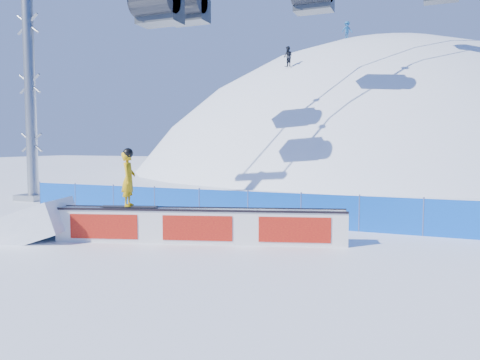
% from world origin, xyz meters
% --- Properties ---
extents(ground, '(160.00, 160.00, 0.00)m').
position_xyz_m(ground, '(0.00, 0.00, 0.00)').
color(ground, white).
rests_on(ground, ground).
extents(snow_hill, '(64.00, 64.00, 64.00)m').
position_xyz_m(snow_hill, '(0.00, 42.00, -18.00)').
color(snow_hill, silver).
rests_on(snow_hill, ground).
extents(safety_fence, '(22.05, 0.05, 1.30)m').
position_xyz_m(safety_fence, '(0.00, 4.50, 0.60)').
color(safety_fence, '#0747BA').
rests_on(safety_fence, ground).
extents(rail_box, '(8.48, 3.09, 1.04)m').
position_xyz_m(rail_box, '(-1.15, 0.89, 0.51)').
color(rail_box, silver).
rests_on(rail_box, ground).
extents(snow_ramp, '(3.21, 2.51, 1.76)m').
position_xyz_m(snow_ramp, '(-6.34, -0.68, 0.00)').
color(snow_ramp, white).
rests_on(snow_ramp, ground).
extents(snowboarder, '(1.72, 0.79, 1.78)m').
position_xyz_m(snowboarder, '(-3.19, 0.27, 1.91)').
color(snowboarder, black).
rests_on(snowboarder, rail_box).
extents(distant_skiers, '(19.10, 11.15, 6.84)m').
position_xyz_m(distant_skiers, '(2.11, 31.33, 11.53)').
color(distant_skiers, black).
rests_on(distant_skiers, ground).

